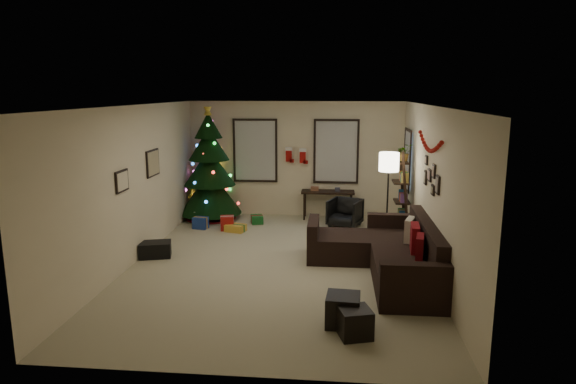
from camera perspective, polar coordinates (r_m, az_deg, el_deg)
The scene contains 29 objects.
floor at distance 8.77m, azimuth -1.03°, elevation -8.16°, with size 7.00×7.00×0.00m, color #B6AC89.
ceiling at distance 8.26m, azimuth -1.10°, elevation 9.77°, with size 7.00×7.00×0.00m, color white.
wall_back at distance 11.85m, azimuth 0.86°, elevation 3.73°, with size 5.00×5.00×0.00m, color beige.
wall_front at distance 5.06m, azimuth -5.61°, elevation -6.95°, with size 5.00×5.00×0.00m, color beige.
wall_left at distance 9.04m, azimuth -17.02°, elevation 0.80°, with size 7.00×7.00×0.00m, color beige.
wall_right at distance 8.50m, azimuth 15.92°, elevation 0.22°, with size 7.00×7.00×0.00m, color beige.
window_back_left at distance 11.91m, azimuth -3.73°, elevation 4.71°, with size 1.05×0.06×1.50m.
window_back_right at distance 11.76m, azimuth 5.48°, elevation 4.60°, with size 1.05×0.06×1.50m.
window_right_wall at distance 10.96m, azimuth 13.46°, elevation 3.58°, with size 0.06×0.90×1.30m.
christmas_tree at distance 11.72m, azimuth -8.88°, elevation 2.32°, with size 1.44×1.44×2.68m.
presents at distance 11.09m, azimuth -7.39°, elevation -3.40°, with size 1.50×1.00×0.30m.
sofa at distance 8.47m, azimuth 11.21°, elevation -6.97°, with size 2.02×2.93×0.90m.
pillow_red_a at distance 7.75m, azimuth 14.71°, elevation -6.22°, with size 0.11×0.40×0.40m, color maroon.
pillow_red_b at distance 8.21m, azimuth 14.18°, elevation -5.19°, with size 0.12×0.46×0.46m, color maroon.
pillow_cream at distance 8.74m, azimuth 13.64°, elevation -4.22°, with size 0.12×0.41×0.41m, color #C0B39C.
ottoman_near at distance 6.60m, azimuth 6.25°, elevation -13.16°, with size 0.42×0.42×0.40m, color black.
ottoman_far at distance 6.35m, azimuth 7.58°, elevation -14.46°, with size 0.37×0.37×0.35m, color black.
desk at distance 11.67m, azimuth 4.55°, elevation -0.26°, with size 1.22×0.44×0.66m.
desk_chair at distance 11.09m, azimuth 6.47°, elevation -2.34°, with size 0.60×0.57×0.62m, color black.
bookshelf at distance 10.34m, azimuth 12.90°, elevation -0.41°, with size 0.30×0.53×1.79m.
potted_plant at distance 10.23m, azimuth 13.10°, elevation 4.68°, with size 0.40×0.35×0.45m, color #4C4C4C.
floor_lamp at distance 9.73m, azimuth 11.36°, elevation 2.68°, with size 0.38×0.38×1.79m.
art_map at distance 9.78m, azimuth -15.09°, elevation 3.20°, with size 0.04×0.60×0.50m.
art_abstract at distance 8.51m, azimuth -18.33°, elevation 1.19°, with size 0.04×0.45×0.35m.
gallery at distance 8.39m, azimuth 15.96°, elevation 1.61°, with size 0.03×1.25×0.54m.
garland at distance 8.49m, azimuth 15.74°, elevation 5.37°, with size 0.08×1.90×0.30m, color #A5140C, non-canonical shape.
stocking_left at distance 11.75m, azimuth 0.13°, elevation 4.29°, with size 0.20×0.05×0.36m.
stocking_right at distance 11.66m, azimuth 1.72°, elevation 4.14°, with size 0.20×0.05×0.36m.
storage_bin at distance 9.39m, azimuth -14.83°, elevation -6.33°, with size 0.55×0.37×0.27m, color black.
Camera 1 is at (0.94, -8.21, 2.94)m, focal length 31.35 mm.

